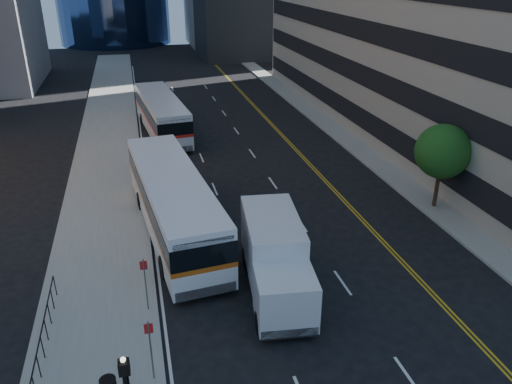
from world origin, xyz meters
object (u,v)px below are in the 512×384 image
at_px(bus_rear, 161,114).
at_px(box_truck, 275,258).
at_px(street_tree, 443,152).
at_px(bus_front, 173,202).

height_order(bus_rear, box_truck, box_truck).
bearing_deg(box_truck, bus_rear, 103.95).
xyz_separation_m(street_tree, bus_front, (-15.60, 0.65, -1.74)).
bearing_deg(street_tree, bus_rear, 128.40).
bearing_deg(bus_front, box_truck, -65.38).
relative_size(street_tree, bus_front, 0.37).
relative_size(bus_rear, box_truck, 1.79).
height_order(bus_front, box_truck, bus_front).
xyz_separation_m(bus_front, bus_rear, (0.68, 18.17, -0.14)).
relative_size(bus_front, bus_rear, 1.08).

